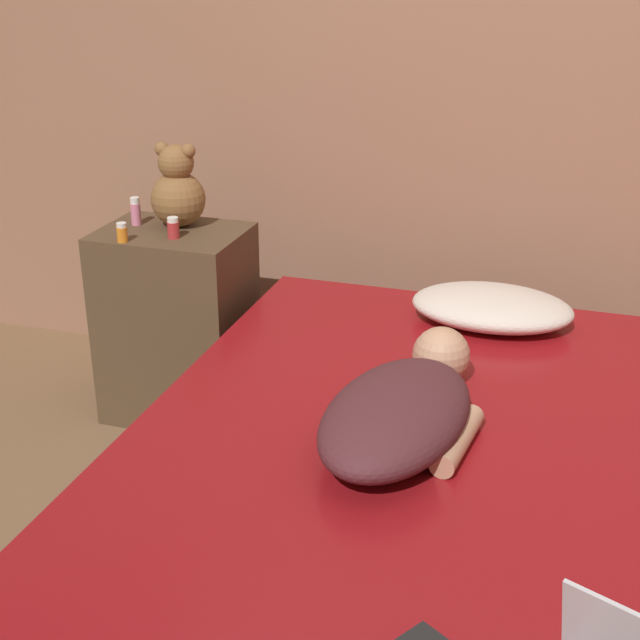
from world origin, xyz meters
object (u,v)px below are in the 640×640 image
teddy_bear (178,190)px  bottle_red (173,228)px  person_lying (404,408)px  bottle_orange (122,233)px  bottle_pink (136,211)px  pillow (492,307)px

teddy_bear → bottle_red: size_ratio=4.05×
person_lying → bottle_orange: (-1.08, 0.59, 0.16)m
person_lying → bottle_orange: bottle_orange is taller
bottle_orange → teddy_bear: bearing=65.8°
person_lying → bottle_orange: size_ratio=11.52×
bottle_pink → bottle_red: 0.21m
teddy_bear → pillow: bearing=-2.4°
pillow → person_lying: person_lying is taller
bottle_orange → pillow: bearing=8.3°
teddy_bear → bottle_pink: teddy_bear is taller
person_lying → bottle_red: (-0.94, 0.67, 0.17)m
bottle_red → pillow: bearing=4.7°
teddy_bear → bottle_orange: 0.26m
bottle_pink → bottle_orange: 0.19m
bottle_pink → bottle_red: bottle_pink is taller
teddy_bear → person_lying: bearing=-39.5°
pillow → person_lying: 0.77m
pillow → bottle_orange: (-1.19, -0.17, 0.18)m
pillow → bottle_pink: bearing=179.6°
bottle_red → bottle_orange: 0.17m
pillow → bottle_red: 1.07m
person_lying → pillow: bearing=88.2°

